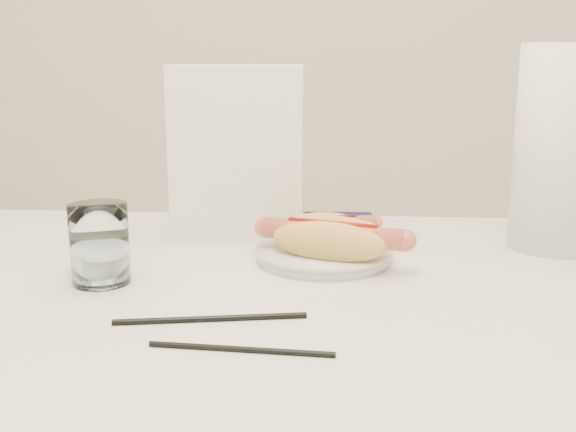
# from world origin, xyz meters

# --- Properties ---
(table) EXTENTS (1.20, 0.80, 0.75)m
(table) POSITION_xyz_m (0.00, 0.00, 0.69)
(table) COLOR white
(table) RESTS_ON ground
(plate) EXTENTS (0.25, 0.25, 0.02)m
(plate) POSITION_xyz_m (0.08, 0.11, 0.76)
(plate) COLOR silver
(plate) RESTS_ON table
(hotdog_left) EXTENTS (0.16, 0.10, 0.05)m
(hotdog_left) POSITION_xyz_m (0.07, 0.14, 0.79)
(hotdog_left) COLOR #E0B159
(hotdog_left) RESTS_ON plate
(hotdog_right) EXTENTS (0.20, 0.12, 0.06)m
(hotdog_right) POSITION_xyz_m (0.09, 0.08, 0.79)
(hotdog_right) COLOR #E2B158
(hotdog_right) RESTS_ON plate
(water_glass) EXTENTS (0.07, 0.07, 0.10)m
(water_glass) POSITION_xyz_m (-0.21, -0.00, 0.80)
(water_glass) COLOR white
(water_glass) RESTS_ON table
(chopstick_near) EXTENTS (0.21, 0.04, 0.01)m
(chopstick_near) POSITION_xyz_m (-0.04, -0.13, 0.75)
(chopstick_near) COLOR black
(chopstick_near) RESTS_ON table
(chopstick_far) EXTENTS (0.19, 0.02, 0.01)m
(chopstick_far) POSITION_xyz_m (0.00, -0.20, 0.75)
(chopstick_far) COLOR black
(chopstick_far) RESTS_ON table
(napkin_box) EXTENTS (0.21, 0.12, 0.27)m
(napkin_box) POSITION_xyz_m (-0.06, 0.24, 0.89)
(napkin_box) COLOR white
(napkin_box) RESTS_ON table
(navy_napkin) EXTENTS (0.18, 0.18, 0.01)m
(navy_napkin) POSITION_xyz_m (0.07, 0.30, 0.75)
(navy_napkin) COLOR #12163B
(navy_napkin) RESTS_ON table
(paper_towel_roll) EXTENTS (0.16, 0.16, 0.30)m
(paper_towel_roll) POSITION_xyz_m (0.43, 0.21, 0.90)
(paper_towel_roll) COLOR white
(paper_towel_roll) RESTS_ON table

